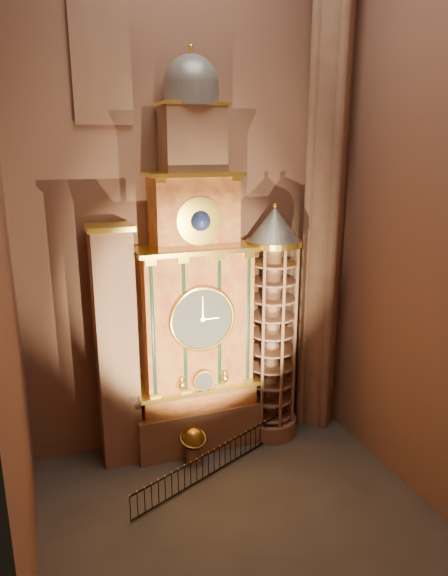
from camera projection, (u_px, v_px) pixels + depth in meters
name	position (u px, v px, depth m)	size (l,w,h in m)	color
floor	(237.00, 512.00, 19.03)	(14.00, 14.00, 0.00)	#383330
wall_back	(186.00, 198.00, 21.51)	(22.00, 22.00, 0.00)	brown
wall_right	(420.00, 207.00, 18.41)	(22.00, 22.00, 0.00)	brown
astronomical_clock	(195.00, 304.00, 21.73)	(5.60, 2.41, 16.70)	#8C634C
portrait_tower	(116.00, 347.00, 21.03)	(1.80, 1.60, 10.20)	#8C634C
stair_turret	(272.00, 327.00, 23.04)	(2.50, 2.50, 10.80)	#8C634C
gothic_pier	(326.00, 196.00, 22.64)	(2.04, 2.04, 22.00)	#8C634C
stained_glass_window	(101.00, 51.00, 18.90)	(2.20, 0.14, 5.20)	navy
celestial_globe	(193.00, 442.00, 21.83)	(1.24, 1.18, 1.63)	#8C634C
iron_railing	(220.00, 458.00, 21.32)	(8.12, 3.69, 1.08)	black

